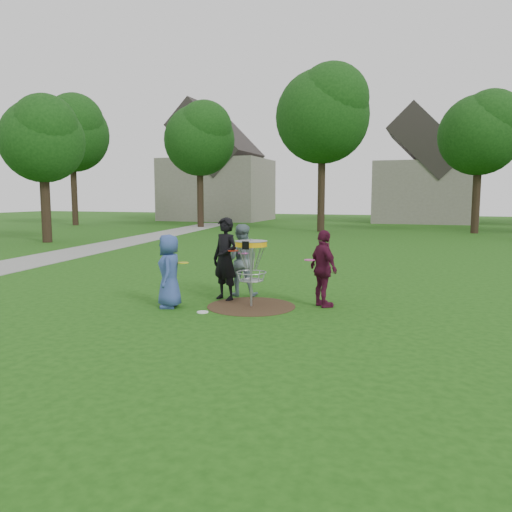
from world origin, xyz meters
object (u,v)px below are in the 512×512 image
(player_blue, at_px, (169,271))
(disc_golf_basket, at_px, (251,257))
(player_maroon, at_px, (324,269))
(player_grey, at_px, (241,260))
(player_black, at_px, (225,259))

(player_blue, height_order, disc_golf_basket, player_blue)
(player_blue, bearing_deg, disc_golf_basket, 88.24)
(player_maroon, xyz_separation_m, disc_golf_basket, (-1.39, -0.45, 0.24))
(player_blue, relative_size, player_maroon, 0.95)
(player_blue, height_order, player_grey, player_grey)
(player_grey, distance_m, disc_golf_basket, 1.17)
(player_grey, height_order, player_maroon, player_grey)
(player_black, bearing_deg, disc_golf_basket, -8.39)
(player_black, bearing_deg, player_grey, 96.06)
(player_maroon, distance_m, disc_golf_basket, 1.48)
(player_blue, bearing_deg, player_grey, 126.20)
(player_grey, relative_size, disc_golf_basket, 1.17)
(player_maroon, height_order, disc_golf_basket, player_maroon)
(player_black, height_order, player_maroon, player_black)
(player_blue, distance_m, player_grey, 1.85)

